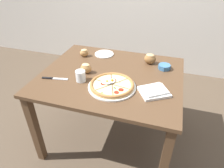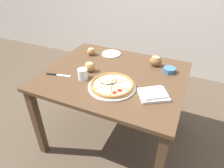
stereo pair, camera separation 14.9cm
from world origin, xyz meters
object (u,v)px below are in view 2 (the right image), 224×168
Objects in this scene: dining_table at (114,84)px; ramekin_bowl at (169,70)px; napkin_folded at (154,94)px; knife_main at (58,75)px; bread_piece_mid at (90,67)px; side_saucer at (111,54)px; water_glass at (83,75)px; pizza at (112,85)px; bread_piece_near at (91,51)px; bread_piece_far at (156,61)px.

ramekin_bowl reaches higher than dining_table.
knife_main is (-0.79, -0.04, -0.01)m from napkin_folded.
napkin_folded is (-0.04, -0.39, -0.01)m from ramekin_bowl.
ramekin_bowl is 0.68m from bread_piece_mid.
bread_piece_mid is 0.39m from side_saucer.
dining_table is 0.47m from knife_main.
water_glass is at bearing -147.65° from ramekin_bowl.
pizza is at bearing -28.09° from bread_piece_mid.
napkin_folded is 2.94× the size of water_glass.
knife_main and side_saucer have the same top height.
napkin_folded is (0.31, 0.02, -0.00)m from pizza.
napkin_folded is 0.79m from knife_main.
water_glass is at bearing -140.18° from dining_table.
pizza is 0.60m from bread_piece_near.
dining_table is at bearing 109.35° from pizza.
dining_table is 5.46× the size of knife_main.
pizza is 4.13× the size of water_glass.
bread_piece_mid is (-0.59, 0.13, 0.03)m from napkin_folded.
ramekin_bowl is 0.15m from bread_piece_far.
knife_main is at bearing -169.34° from water_glass.
bread_piece_near is (-0.42, 0.43, 0.02)m from pizza.
bread_piece_near is at bearing 133.89° from pizza.
bread_piece_far is at bearing 33.63° from bread_piece_mid.
dining_table is 3.20× the size of pizza.
dining_table is 0.23m from pizza.
water_glass reaches higher than knife_main.
water_glass is (-0.61, -0.39, 0.02)m from ramekin_bowl.
bread_piece_far is 0.56× the size of side_saucer.
knife_main is at bearing -140.37° from bread_piece_mid.
ramekin_bowl is 0.73m from water_glass.
knife_main is (-0.06, -0.46, -0.04)m from bread_piece_near.
water_glass reaches higher than bread_piece_mid.
water_glass reaches higher than napkin_folded.
dining_table is 11.81× the size of bread_piece_mid.
bread_piece_near is 0.20m from side_saucer.
pizza is 1.93× the size of side_saucer.
pizza is 0.48m from knife_main.
pizza reaches higher than knife_main.
dining_table is at bearing 9.90° from bread_piece_mid.
napkin_folded is at bearing -7.71° from knife_main.
side_saucer is (-0.56, 0.51, -0.01)m from napkin_folded.
pizza is 3.43× the size of bread_piece_far.
ramekin_bowl is at bearing -11.58° from side_saucer.
water_glass is (-0.48, -0.45, -0.01)m from bread_piece_far.
bread_piece_mid is at bearing -170.10° from dining_table.
bread_piece_far reaches higher than dining_table.
bread_piece_near reaches higher than dining_table.
dining_table is 0.29m from water_glass.
dining_table is 4.50× the size of napkin_folded.
bread_piece_mid is (-0.21, -0.04, 0.15)m from dining_table.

